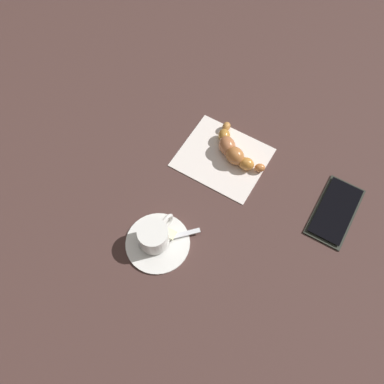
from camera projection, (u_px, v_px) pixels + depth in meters
The scene contains 8 objects.
ground_plane at pixel (192, 191), 0.83m from camera, with size 1.80×1.80×0.00m, color #452E2A.
saucer at pixel (158, 243), 0.77m from camera, with size 0.12×0.12×0.01m, color white.
espresso_cup at pixel (154, 236), 0.75m from camera, with size 0.08×0.06×0.05m.
teaspoon at pixel (159, 240), 0.77m from camera, with size 0.11×0.07×0.01m.
sugar_packet at pixel (160, 229), 0.78m from camera, with size 0.06×0.02×0.01m, color beige.
napkin at pixel (223, 157), 0.86m from camera, with size 0.15×0.18×0.00m, color silver.
croissant at pixel (233, 150), 0.85m from camera, with size 0.08×0.14×0.04m.
cell_phone at pixel (335, 211), 0.80m from camera, with size 0.16×0.11×0.01m.
Camera 1 is at (0.28, 0.27, 0.73)m, focal length 38.35 mm.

